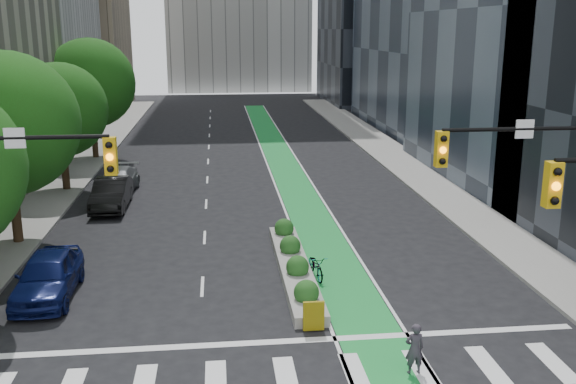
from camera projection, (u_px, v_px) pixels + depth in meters
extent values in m
plane|color=black|center=(283.00, 361.00, 19.19)|extent=(160.00, 160.00, 0.00)
cube|color=gray|center=(65.00, 179.00, 41.97)|extent=(3.60, 90.00, 0.15)
cube|color=gray|center=(415.00, 170.00, 44.50)|extent=(3.60, 90.00, 0.15)
cube|color=#198D38|center=(281.00, 160.00, 48.39)|extent=(2.20, 70.00, 0.01)
cylinder|color=black|center=(13.00, 191.00, 28.93)|extent=(0.44, 0.44, 5.04)
sphere|color=#1E480F|center=(6.00, 124.00, 28.17)|extent=(6.40, 6.40, 6.40)
cylinder|color=black|center=(64.00, 155.00, 38.63)|extent=(0.44, 0.44, 4.48)
sphere|color=#1E480F|center=(60.00, 110.00, 37.95)|extent=(5.60, 5.60, 5.60)
cylinder|color=black|center=(94.00, 125.00, 48.17)|extent=(0.44, 0.44, 5.15)
sphere|color=#1E480F|center=(90.00, 83.00, 47.40)|extent=(6.60, 6.60, 6.60)
cylinder|color=black|center=(4.00, 138.00, 17.18)|extent=(5.50, 0.12, 0.12)
cube|color=gold|center=(111.00, 156.00, 17.61)|extent=(0.34, 0.28, 1.05)
sphere|color=orange|center=(110.00, 157.00, 17.46)|extent=(0.20, 0.20, 0.20)
cube|color=white|center=(15.00, 138.00, 17.18)|extent=(0.55, 0.04, 0.55)
cylinder|color=black|center=(533.00, 129.00, 18.78)|extent=(5.50, 0.12, 0.12)
cube|color=gold|center=(441.00, 149.00, 18.62)|extent=(0.34, 0.28, 1.05)
sphere|color=orange|center=(443.00, 150.00, 18.47)|extent=(0.20, 0.20, 0.20)
cube|color=white|center=(525.00, 129.00, 18.72)|extent=(0.55, 0.04, 0.55)
cube|color=gold|center=(553.00, 185.00, 14.40)|extent=(0.34, 0.28, 1.05)
sphere|color=orange|center=(556.00, 186.00, 14.24)|extent=(0.20, 0.20, 0.20)
cube|color=gray|center=(294.00, 268.00, 26.00)|extent=(1.20, 10.00, 0.40)
cube|color=yellow|center=(314.00, 316.00, 20.91)|extent=(0.70, 0.12, 1.00)
sphere|color=#194C19|center=(306.00, 292.00, 22.52)|extent=(0.90, 0.90, 0.90)
sphere|color=#194C19|center=(298.00, 267.00, 24.93)|extent=(0.90, 0.90, 0.90)
sphere|color=#194C19|center=(290.00, 246.00, 27.34)|extent=(0.90, 0.90, 0.90)
sphere|color=#194C19|center=(284.00, 228.00, 29.74)|extent=(0.90, 0.90, 0.90)
imported|color=gray|center=(316.00, 266.00, 25.50)|extent=(0.88, 1.89, 0.96)
imported|color=#342E37|center=(414.00, 349.00, 18.30)|extent=(0.59, 0.41, 1.55)
imported|color=#0C1549|center=(48.00, 276.00, 23.55)|extent=(2.04, 4.95, 1.68)
imported|color=black|center=(111.00, 194.00, 35.21)|extent=(1.76, 5.03, 1.66)
imported|color=slate|center=(118.00, 181.00, 38.50)|extent=(2.35, 5.17, 1.47)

